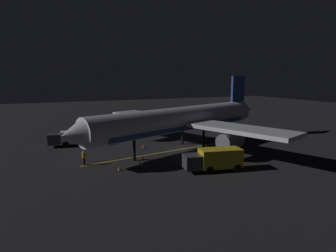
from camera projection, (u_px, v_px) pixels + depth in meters
name	position (u px, v px, depth m)	size (l,w,h in m)	color
ground_plane	(181.00, 150.00, 42.29)	(180.00, 180.00, 0.20)	black
apron_guide_stripe	(157.00, 153.00, 39.98)	(0.24, 20.89, 0.01)	gold
airliner	(184.00, 120.00, 42.00)	(31.24, 35.17, 10.33)	white
baggage_truck	(71.00, 138.00, 44.24)	(2.63, 6.19, 2.19)	silver
catering_truck	(215.00, 160.00, 32.36)	(3.37, 6.61, 2.47)	gold
ground_crew_worker	(84.00, 158.00, 34.54)	(0.40, 0.40, 1.74)	black
traffic_cone_near_left	(142.00, 158.00, 36.94)	(0.50, 0.50, 0.55)	#EA590F
traffic_cone_near_right	(143.00, 146.00, 43.03)	(0.50, 0.50, 0.55)	#EA590F
traffic_cone_under_wing	(140.00, 164.00, 34.41)	(0.50, 0.50, 0.55)	#EA590F
traffic_cone_far	(119.00, 168.00, 32.66)	(0.50, 0.50, 0.55)	#EA590F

